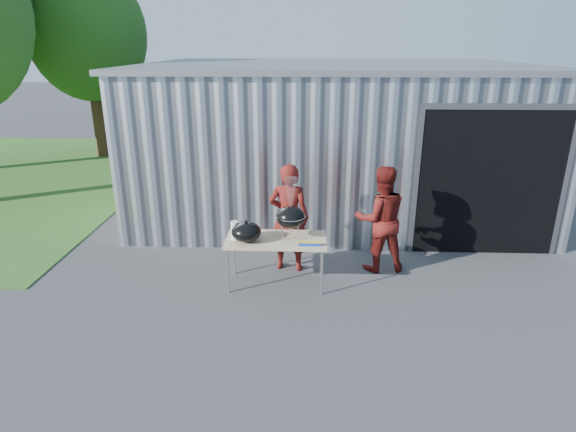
{
  "coord_description": "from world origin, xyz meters",
  "views": [
    {
      "loc": [
        0.21,
        -6.27,
        3.5
      ],
      "look_at": [
        -0.07,
        0.53,
        1.05
      ],
      "focal_mm": 30.0,
      "sensor_mm": 36.0,
      "label": 1
    }
  ],
  "objects_px": {
    "person_cook": "(289,218)",
    "person_bystander": "(381,219)",
    "kettle_grill": "(291,212)",
    "folding_table": "(276,241)"
  },
  "relations": [
    {
      "from": "person_cook",
      "to": "person_bystander",
      "type": "xyz_separation_m",
      "value": [
        1.46,
        0.05,
        -0.02
      ]
    },
    {
      "from": "folding_table",
      "to": "person_bystander",
      "type": "xyz_separation_m",
      "value": [
        1.63,
        0.6,
        0.16
      ]
    },
    {
      "from": "folding_table",
      "to": "kettle_grill",
      "type": "bearing_deg",
      "value": 6.14
    },
    {
      "from": "folding_table",
      "to": "kettle_grill",
      "type": "height_order",
      "value": "kettle_grill"
    },
    {
      "from": "kettle_grill",
      "to": "folding_table",
      "type": "bearing_deg",
      "value": -173.86
    },
    {
      "from": "person_bystander",
      "to": "person_cook",
      "type": "bearing_deg",
      "value": -5.77
    },
    {
      "from": "person_cook",
      "to": "person_bystander",
      "type": "relative_size",
      "value": 1.02
    },
    {
      "from": "folding_table",
      "to": "kettle_grill",
      "type": "distance_m",
      "value": 0.51
    },
    {
      "from": "folding_table",
      "to": "person_bystander",
      "type": "relative_size",
      "value": 0.87
    },
    {
      "from": "kettle_grill",
      "to": "person_cook",
      "type": "xyz_separation_m",
      "value": [
        -0.04,
        0.53,
        -0.29
      ]
    }
  ]
}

